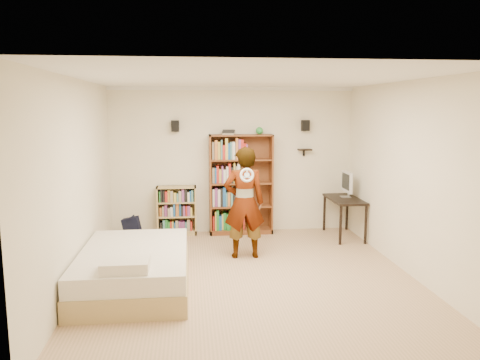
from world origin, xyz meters
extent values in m
cube|color=tan|center=(0.00, 0.00, 0.00)|extent=(4.50, 5.00, 0.01)
cube|color=white|center=(0.00, 2.50, 1.35)|extent=(4.50, 0.02, 2.70)
cube|color=white|center=(0.00, -2.50, 1.35)|extent=(4.50, 0.02, 2.70)
cube|color=white|center=(-2.25, 0.00, 1.35)|extent=(0.02, 5.00, 2.70)
cube|color=white|center=(2.25, 0.00, 1.35)|extent=(0.02, 5.00, 2.70)
cube|color=white|center=(0.00, 0.00, 2.70)|extent=(4.50, 5.00, 0.02)
cube|color=white|center=(0.00, 2.47, 2.67)|extent=(4.50, 0.06, 0.06)
cube|color=white|center=(0.00, -2.47, 2.67)|extent=(4.50, 0.06, 0.06)
cube|color=white|center=(-2.22, 0.00, 2.67)|extent=(0.06, 5.00, 0.06)
cube|color=white|center=(2.22, 0.00, 2.67)|extent=(0.06, 5.00, 0.06)
cube|color=black|center=(-1.05, 2.40, 2.00)|extent=(0.14, 0.12, 0.20)
cube|color=black|center=(1.35, 2.40, 2.00)|extent=(0.14, 0.12, 0.20)
cube|color=black|center=(1.35, 2.41, 1.55)|extent=(0.25, 0.16, 0.02)
imported|color=black|center=(0.03, 0.90, 0.87)|extent=(0.64, 0.42, 1.74)
torus|color=silver|center=(0.03, 0.57, 1.35)|extent=(0.21, 0.08, 0.21)
camera|label=1|loc=(-0.80, -6.15, 2.32)|focal=35.00mm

